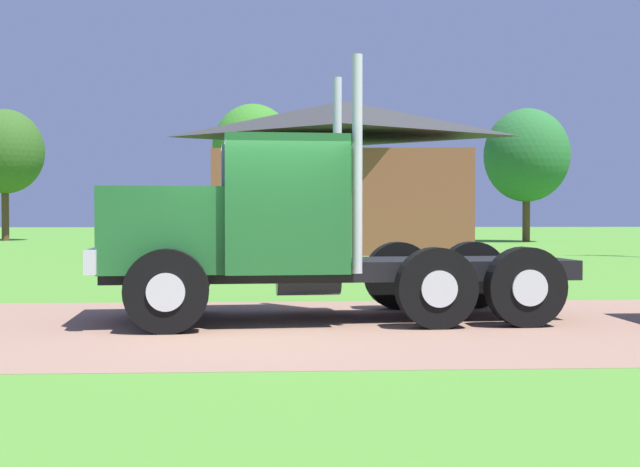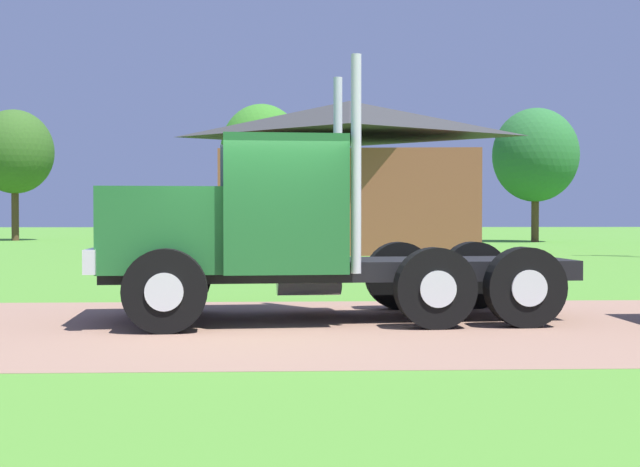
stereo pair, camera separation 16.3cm
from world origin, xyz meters
name	(u,v)px [view 2 (the right image)]	position (x,y,z in m)	size (l,w,h in m)	color
ground_plane	(257,327)	(0.00, 0.00, 0.00)	(200.00, 200.00, 0.00)	#4F8C2F
dirt_track	(257,327)	(0.00, 0.00, 0.00)	(120.00, 6.37, 0.01)	#936E5A
truck_foreground_white	(276,233)	(0.24, 0.72, 1.26)	(6.99, 3.04, 3.69)	black
shed_building	(349,179)	(2.99, 22.77, 3.07)	(11.06, 7.70, 6.34)	brown
tree_left	(15,152)	(-16.46, 39.48, 5.47)	(4.71, 4.71, 8.08)	#513823
tree_mid	(262,149)	(-1.32, 41.99, 5.89)	(5.34, 5.34, 8.85)	#513823
tree_right	(535,155)	(14.86, 35.59, 5.07)	(4.97, 4.97, 7.82)	#513823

